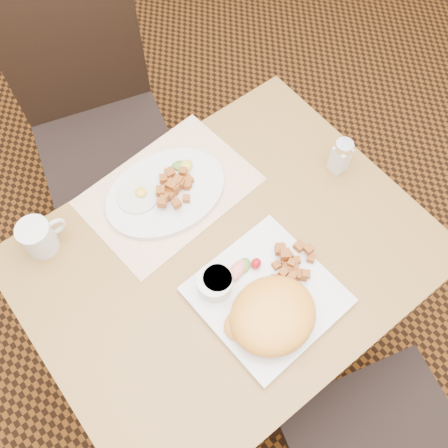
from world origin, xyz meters
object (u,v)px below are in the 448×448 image
(plate_oval, at_px, (166,193))
(salt_shaker, at_px, (341,156))
(table, at_px, (227,273))
(coffee_mug, at_px, (39,237))
(plate_square, at_px, (267,295))
(chair_far, at_px, (95,116))

(plate_oval, height_order, salt_shaker, salt_shaker)
(table, distance_m, coffee_mug, 0.45)
(table, height_order, plate_square, plate_square)
(chair_far, bearing_deg, table, 103.62)
(chair_far, bearing_deg, plate_oval, 100.64)
(chair_far, distance_m, salt_shaker, 0.82)
(salt_shaker, bearing_deg, plate_square, -157.18)
(plate_oval, bearing_deg, coffee_mug, 168.23)
(chair_far, distance_m, plate_square, 0.88)
(table, bearing_deg, plate_oval, 94.66)
(plate_oval, bearing_deg, table, -85.34)
(plate_square, height_order, coffee_mug, coffee_mug)
(table, height_order, coffee_mug, coffee_mug)
(chair_far, height_order, plate_square, chair_far)
(salt_shaker, bearing_deg, table, -176.79)
(plate_square, height_order, salt_shaker, salt_shaker)
(plate_square, distance_m, coffee_mug, 0.53)
(plate_square, bearing_deg, coffee_mug, 128.16)
(table, relative_size, plate_square, 3.21)
(chair_far, bearing_deg, coffee_mug, 67.47)
(table, distance_m, plate_oval, 0.25)
(table, xyz_separation_m, coffee_mug, (-0.32, 0.28, 0.15))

